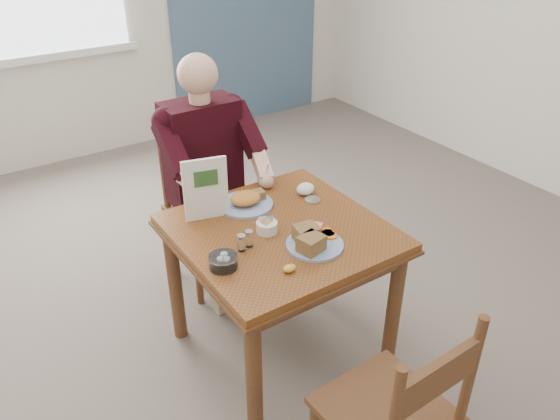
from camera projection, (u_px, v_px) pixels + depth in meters
floor at (280, 348)px, 2.88m from camera, size 6.00×6.00×0.00m
lemon_wedge at (289, 268)px, 2.21m from camera, size 0.06×0.05×0.03m
napkin at (305, 189)px, 2.76m from camera, size 0.10×0.08×0.06m
metal_dish at (313, 200)px, 2.72m from camera, size 0.09×0.09×0.01m
table at (280, 249)px, 2.55m from camera, size 0.92×0.92×0.75m
chair_far at (205, 207)px, 3.20m from camera, size 0.42×0.42×0.95m
chair_near at (395, 418)px, 1.93m from camera, size 0.43×0.43×0.95m
diner at (209, 161)px, 2.97m from camera, size 0.53×0.56×1.39m
near_plate at (312, 240)px, 2.36m from camera, size 0.27×0.27×0.08m
far_plate at (246, 201)px, 2.66m from camera, size 0.29×0.29×0.07m
caddy at (267, 227)px, 2.46m from camera, size 0.12×0.12×0.07m
shakers at (245, 241)px, 2.34m from camera, size 0.09×0.05×0.08m
creamer at (223, 261)px, 2.23m from camera, size 0.15×0.15×0.05m
menu at (206, 189)px, 2.50m from camera, size 0.20×0.07×0.30m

